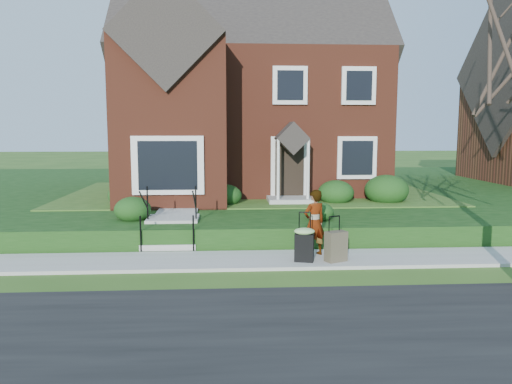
{
  "coord_description": "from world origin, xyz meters",
  "views": [
    {
      "loc": [
        -1.03,
        -11.42,
        3.1
      ],
      "look_at": [
        -0.21,
        2.0,
        1.41
      ],
      "focal_mm": 35.0,
      "sensor_mm": 36.0,
      "label": 1
    }
  ],
  "objects": [
    {
      "name": "foundation_shrubs",
      "position": [
        0.73,
        4.8,
        1.04
      ],
      "size": [
        10.15,
        4.4,
        1.05
      ],
      "color": "black",
      "rests_on": "terrace"
    },
    {
      "name": "terrace",
      "position": [
        4.0,
        10.9,
        0.3
      ],
      "size": [
        44.0,
        20.0,
        0.6
      ],
      "primitive_type": "cube",
      "color": "#10330E",
      "rests_on": "ground"
    },
    {
      "name": "woman",
      "position": [
        1.08,
        0.25,
        0.88
      ],
      "size": [
        0.69,
        0.59,
        1.59
      ],
      "primitive_type": "imported",
      "rotation": [
        0.0,
        0.0,
        3.57
      ],
      "color": "#999999",
      "rests_on": "sidewalk"
    },
    {
      "name": "suitcase_black",
      "position": [
        0.75,
        -0.33,
        0.52
      ],
      "size": [
        0.56,
        0.49,
        1.15
      ],
      "rotation": [
        0.0,
        0.0,
        -0.25
      ],
      "color": "black",
      "rests_on": "sidewalk"
    },
    {
      "name": "street",
      "position": [
        0.0,
        -5.0,
        0.01
      ],
      "size": [
        60.0,
        6.0,
        0.01
      ],
      "primitive_type": "cube",
      "color": "black",
      "rests_on": "ground"
    },
    {
      "name": "ground",
      "position": [
        0.0,
        0.0,
        0.0
      ],
      "size": [
        120.0,
        120.0,
        0.0
      ],
      "primitive_type": "plane",
      "color": "#2D5119",
      "rests_on": "ground"
    },
    {
      "name": "main_house",
      "position": [
        -0.21,
        9.61,
        5.26
      ],
      "size": [
        10.4,
        10.2,
        9.4
      ],
      "color": "maroon",
      "rests_on": "terrace"
    },
    {
      "name": "front_steps",
      "position": [
        -2.5,
        1.84,
        0.47
      ],
      "size": [
        1.4,
        2.02,
        1.5
      ],
      "color": "#9E9B93",
      "rests_on": "ground"
    },
    {
      "name": "walkway",
      "position": [
        -2.5,
        5.0,
        0.63
      ],
      "size": [
        1.2,
        6.0,
        0.06
      ],
      "primitive_type": "cube",
      "color": "#9E9B93",
      "rests_on": "terrace"
    },
    {
      "name": "suitcase_olive",
      "position": [
        1.48,
        -0.35,
        0.43
      ],
      "size": [
        0.55,
        0.44,
        1.05
      ],
      "rotation": [
        0.0,
        0.0,
        0.42
      ],
      "color": "#4B4332",
      "rests_on": "sidewalk"
    },
    {
      "name": "sidewalk",
      "position": [
        0.0,
        0.0,
        0.04
      ],
      "size": [
        60.0,
        1.6,
        0.08
      ],
      "primitive_type": "cube",
      "color": "#9E9B93",
      "rests_on": "ground"
    }
  ]
}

